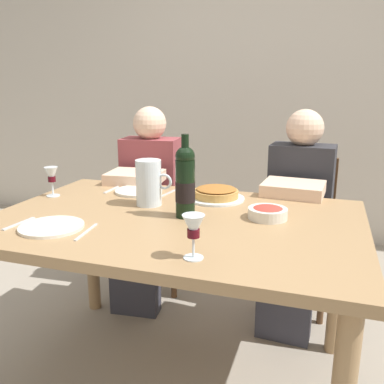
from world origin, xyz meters
The scene contains 19 objects.
ground_plane centered at (0.00, 0.00, 0.00)m, with size 8.00×8.00×0.00m, color gray.
back_wall centered at (0.00, 2.06, 1.40)m, with size 8.00×0.10×2.80m, color beige.
dining_table centered at (0.00, 0.00, 0.67)m, with size 1.50×1.00×0.76m.
wine_bottle centered at (0.04, 0.02, 0.91)m, with size 0.08×0.08×0.34m.
water_pitcher centered at (-0.17, 0.14, 0.85)m, with size 0.17×0.11×0.20m.
baked_tart centered at (0.09, 0.32, 0.79)m, with size 0.27×0.27×0.06m.
salad_bowl centered at (0.36, 0.10, 0.79)m, with size 0.16×0.16×0.05m.
wine_glass_left_diner centered at (-0.68, 0.13, 0.86)m, with size 0.06×0.06×0.14m.
wine_glass_right_diner centered at (0.20, -0.37, 0.86)m, with size 0.07×0.07×0.14m.
dinner_plate_left_setting centered at (-0.39, -0.27, 0.77)m, with size 0.24×0.24×0.01m, color silver.
dinner_plate_right_setting centered at (-0.31, 0.33, 0.77)m, with size 0.24×0.24×0.01m, color silver.
fork_left_setting centered at (-0.54, -0.27, 0.76)m, with size 0.16×0.01×0.01m, color silver.
knife_left_setting centered at (-0.24, -0.27, 0.76)m, with size 0.18×0.01×0.01m, color silver.
knife_right_setting centered at (-0.16, 0.33, 0.76)m, with size 0.18×0.01×0.01m, color silver.
spoon_right_setting centered at (-0.46, 0.33, 0.76)m, with size 0.16×0.01×0.01m, color silver.
chair_left centered at (-0.46, 0.91, 0.50)m, with size 0.44×0.44×0.87m.
diner_left centered at (-0.44, 0.67, 0.62)m, with size 0.37×0.53×1.16m.
chair_right centered at (0.46, 0.92, 0.50)m, with size 0.43×0.43×0.87m.
diner_right centered at (0.44, 0.68, 0.62)m, with size 0.36×0.52×1.16m.
Camera 1 is at (0.57, -1.51, 1.29)m, focal length 38.79 mm.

